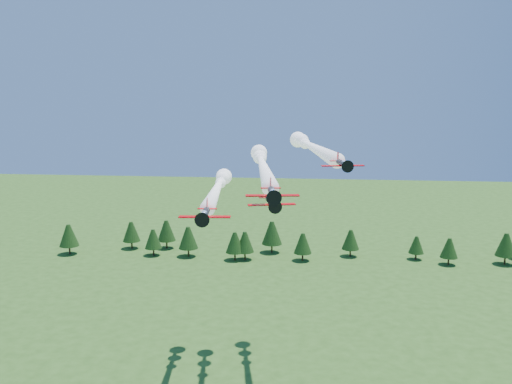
# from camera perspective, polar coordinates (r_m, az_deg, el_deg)

# --- Properties ---
(plane_lead) EXTENTS (12.70, 56.76, 3.70)m
(plane_lead) POSITION_cam_1_polar(r_m,az_deg,el_deg) (110.56, 0.65, 2.79)
(plane_lead) COLOR black
(plane_lead) RESTS_ON ground
(plane_left) EXTENTS (9.91, 47.32, 3.70)m
(plane_left) POSITION_cam_1_polar(r_m,az_deg,el_deg) (116.90, -3.87, 0.49)
(plane_left) COLOR black
(plane_left) RESTS_ON ground
(plane_right) EXTENTS (13.53, 49.96, 3.70)m
(plane_right) POSITION_cam_1_polar(r_m,az_deg,el_deg) (118.61, 5.57, 4.54)
(plane_right) COLOR black
(plane_right) RESTS_ON ground
(plane_slot) EXTENTS (8.19, 9.02, 2.86)m
(plane_slot) POSITION_cam_1_polar(r_m,az_deg,el_deg) (96.28, 1.53, -1.02)
(plane_slot) COLOR black
(plane_slot) RESTS_ON ground
(treeline) EXTENTS (168.83, 19.41, 11.74)m
(treeline) POSITION_cam_1_polar(r_m,az_deg,el_deg) (206.21, 1.41, -4.68)
(treeline) COLOR #382314
(treeline) RESTS_ON ground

